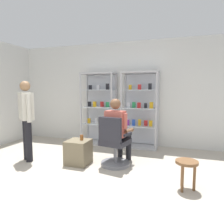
# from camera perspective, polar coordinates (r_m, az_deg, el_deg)

# --- Properties ---
(ground_plane) EXTENTS (7.20, 7.20, 0.00)m
(ground_plane) POSITION_cam_1_polar(r_m,az_deg,el_deg) (3.03, -13.80, -22.50)
(ground_plane) COLOR #B2A899
(back_wall) EXTENTS (6.00, 0.10, 2.70)m
(back_wall) POSITION_cam_1_polar(r_m,az_deg,el_deg) (5.44, 2.75, 5.21)
(back_wall) COLOR silver
(back_wall) RESTS_ON ground
(display_cabinet_left) EXTENTS (0.90, 0.45, 1.90)m
(display_cabinet_left) POSITION_cam_1_polar(r_m,az_deg,el_deg) (5.41, -3.56, 1.08)
(display_cabinet_left) COLOR #B7B7BC
(display_cabinet_left) RESTS_ON ground
(display_cabinet_right) EXTENTS (0.90, 0.45, 1.90)m
(display_cabinet_right) POSITION_cam_1_polar(r_m,az_deg,el_deg) (5.11, 7.99, 0.71)
(display_cabinet_right) COLOR #B7B7BC
(display_cabinet_right) RESTS_ON ground
(office_chair) EXTENTS (0.61, 0.57, 0.96)m
(office_chair) POSITION_cam_1_polar(r_m,az_deg,el_deg) (3.86, 0.56, -9.61)
(office_chair) COLOR slate
(office_chair) RESTS_ON ground
(seated_shopkeeper) EXTENTS (0.54, 0.61, 1.29)m
(seated_shopkeeper) POSITION_cam_1_polar(r_m,az_deg,el_deg) (3.93, 1.71, -4.56)
(seated_shopkeeper) COLOR black
(seated_shopkeeper) RESTS_ON ground
(storage_crate) EXTENTS (0.43, 0.43, 0.47)m
(storage_crate) POSITION_cam_1_polar(r_m,az_deg,el_deg) (4.08, -9.52, -11.13)
(storage_crate) COLOR #72664C
(storage_crate) RESTS_ON ground
(tea_glass) EXTENTS (0.07, 0.07, 0.10)m
(tea_glass) POSITION_cam_1_polar(r_m,az_deg,el_deg) (4.01, -8.62, -7.16)
(tea_glass) COLOR brown
(tea_glass) RESTS_ON storage_crate
(standing_customer) EXTENTS (0.44, 0.39, 1.63)m
(standing_customer) POSITION_cam_1_polar(r_m,az_deg,el_deg) (4.42, -23.14, -0.95)
(standing_customer) COLOR black
(standing_customer) RESTS_ON ground
(wooden_stool) EXTENTS (0.32, 0.32, 0.44)m
(wooden_stool) POSITION_cam_1_polar(r_m,az_deg,el_deg) (3.20, 20.44, -14.35)
(wooden_stool) COLOR brown
(wooden_stool) RESTS_ON ground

